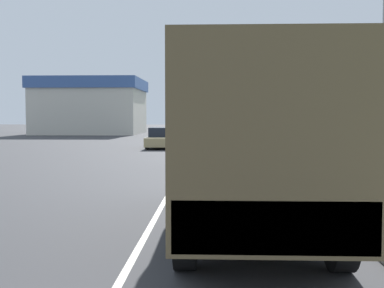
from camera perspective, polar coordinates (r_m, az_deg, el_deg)
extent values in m
plane|color=#38383A|center=(39.75, 0.61, 0.22)|extent=(180.00, 180.00, 0.00)
cube|color=silver|center=(39.75, 0.61, 0.22)|extent=(0.12, 120.00, 0.00)
cube|color=#9E9B93|center=(39.87, 7.09, 0.29)|extent=(1.80, 120.00, 0.12)
cube|color=#4C7538|center=(40.48, 13.31, 0.20)|extent=(7.00, 120.00, 0.02)
cube|color=#474C38|center=(11.58, 5.76, 0.79)|extent=(2.40, 2.07, 2.13)
cube|color=brown|center=(7.89, 7.39, 1.12)|extent=(2.40, 5.33, 2.55)
cube|color=#474C38|center=(5.42, 9.81, -9.71)|extent=(2.28, 0.10, 0.60)
cube|color=red|center=(5.32, 0.11, -7.72)|extent=(0.12, 0.06, 0.12)
cube|color=red|center=(5.55, 19.18, -7.43)|extent=(0.12, 0.06, 0.12)
cylinder|color=black|center=(11.56, 0.54, -4.64)|extent=(0.30, 1.03, 1.03)
cylinder|color=black|center=(11.69, 10.92, -4.62)|extent=(0.30, 1.03, 1.03)
cylinder|color=black|center=(6.72, -0.76, -10.42)|extent=(0.30, 1.03, 1.03)
cylinder|color=black|center=(6.93, 17.12, -10.13)|extent=(0.30, 1.03, 1.03)
cylinder|color=black|center=(8.28, -0.17, -7.81)|extent=(0.30, 1.03, 1.03)
cylinder|color=black|center=(8.45, 14.33, -7.67)|extent=(0.30, 1.03, 1.03)
cube|color=navy|center=(19.10, 4.54, -1.44)|extent=(1.75, 4.43, 0.73)
cube|color=black|center=(19.14, 4.54, 0.79)|extent=(1.54, 1.99, 0.74)
cylinder|color=black|center=(20.51, 2.21, -1.73)|extent=(0.20, 0.64, 0.64)
cylinder|color=black|center=(20.57, 6.54, -1.74)|extent=(0.20, 0.64, 0.64)
cylinder|color=black|center=(17.69, 2.20, -2.53)|extent=(0.20, 0.64, 0.64)
cylinder|color=black|center=(17.75, 7.22, -2.53)|extent=(0.20, 0.64, 0.64)
cube|color=tan|center=(32.29, -3.51, 0.34)|extent=(1.93, 4.44, 0.58)
cube|color=black|center=(32.35, -3.50, 1.41)|extent=(1.70, 2.00, 0.62)
cylinder|color=black|center=(33.80, -4.72, 0.22)|extent=(0.20, 0.64, 0.64)
cylinder|color=black|center=(33.64, -1.80, 0.21)|extent=(0.20, 0.64, 0.64)
cylinder|color=black|center=(30.99, -5.36, -0.06)|extent=(0.20, 0.64, 0.64)
cylinder|color=black|center=(30.81, -2.18, -0.07)|extent=(0.20, 0.64, 0.64)
cube|color=silver|center=(47.72, 2.60, 1.38)|extent=(1.75, 4.14, 0.74)
cube|color=black|center=(47.78, 2.60, 2.27)|extent=(1.54, 1.86, 0.75)
cylinder|color=black|center=(49.05, 1.69, 1.17)|extent=(0.20, 0.64, 0.64)
cylinder|color=black|center=(49.06, 3.50, 1.16)|extent=(0.20, 0.64, 0.64)
cylinder|color=black|center=(46.40, 1.65, 1.05)|extent=(0.20, 0.64, 0.64)
cylinder|color=black|center=(46.41, 3.57, 1.04)|extent=(0.20, 0.64, 0.64)
cylinder|color=black|center=(17.37, 19.76, -2.56)|extent=(0.24, 0.76, 0.76)
cube|color=beige|center=(60.62, -11.84, 3.73)|extent=(12.16, 10.94, 5.36)
cube|color=#385693|center=(60.74, -11.88, 6.88)|extent=(12.65, 11.37, 1.34)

